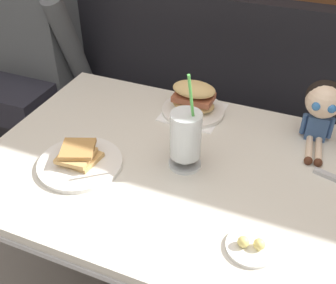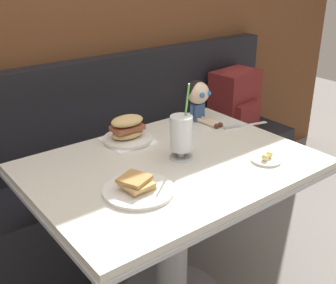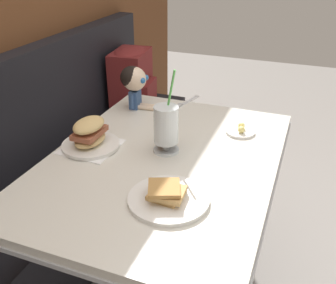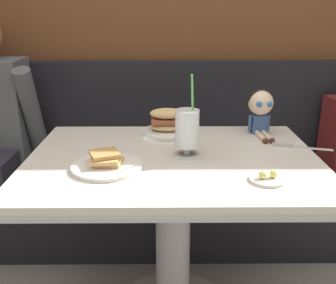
{
  "view_description": "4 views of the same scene",
  "coord_description": "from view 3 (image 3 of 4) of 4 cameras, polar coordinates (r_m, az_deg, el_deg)",
  "views": [
    {
      "loc": [
        0.36,
        -0.69,
        1.52
      ],
      "look_at": [
        -0.0,
        0.18,
        0.82
      ],
      "focal_mm": 43.51,
      "sensor_mm": 36.0,
      "label": 1
    },
    {
      "loc": [
        -0.94,
        -1.01,
        1.5
      ],
      "look_at": [
        0.03,
        0.24,
        0.8
      ],
      "focal_mm": 45.7,
      "sensor_mm": 36.0,
      "label": 2
    },
    {
      "loc": [
        -1.13,
        -0.27,
        1.45
      ],
      "look_at": [
        0.01,
        0.16,
        0.81
      ],
      "focal_mm": 41.41,
      "sensor_mm": 36.0,
      "label": 3
    },
    {
      "loc": [
        -0.03,
        -1.2,
        1.27
      ],
      "look_at": [
        -0.02,
        0.18,
        0.8
      ],
      "focal_mm": 41.77,
      "sensor_mm": 36.0,
      "label": 4
    }
  ],
  "objects": [
    {
      "name": "diner_table",
      "position": [
        1.52,
        -0.74,
        -8.75
      ],
      "size": [
        1.11,
        0.81,
        0.74
      ],
      "color": "silver",
      "rests_on": "ground"
    },
    {
      "name": "toast_plate",
      "position": [
        1.18,
        -0.01,
        -8.1
      ],
      "size": [
        0.25,
        0.25,
        0.06
      ],
      "color": "white",
      "rests_on": "diner_table"
    },
    {
      "name": "milkshake_glass",
      "position": [
        1.41,
        -0.28,
        2.25
      ],
      "size": [
        0.1,
        0.1,
        0.31
      ],
      "color": "silver",
      "rests_on": "diner_table"
    },
    {
      "name": "butter_saucer",
      "position": [
        1.61,
        10.61,
        1.63
      ],
      "size": [
        0.12,
        0.12,
        0.04
      ],
      "color": "white",
      "rests_on": "diner_table"
    },
    {
      "name": "sandwich_plate",
      "position": [
        1.49,
        -11.42,
        0.83
      ],
      "size": [
        0.22,
        0.22,
        0.12
      ],
      "color": "white",
      "rests_on": "diner_table"
    },
    {
      "name": "booth_bench",
      "position": [
        1.93,
        -18.59,
        -9.45
      ],
      "size": [
        2.6,
        0.48,
        1.0
      ],
      "color": "black",
      "rests_on": "ground"
    },
    {
      "name": "butter_knife",
      "position": [
        1.84,
        1.8,
        5.45
      ],
      "size": [
        0.23,
        0.08,
        0.01
      ],
      "color": "silver",
      "rests_on": "diner_table"
    },
    {
      "name": "backpack",
      "position": [
        2.49,
        -5.31,
        9.36
      ],
      "size": [
        0.32,
        0.27,
        0.41
      ],
      "color": "maroon",
      "rests_on": "booth_bench"
    },
    {
      "name": "seated_doll",
      "position": [
        1.79,
        -4.97,
        8.9
      ],
      "size": [
        0.12,
        0.22,
        0.2
      ],
      "color": "#385689",
      "rests_on": "diner_table"
    }
  ]
}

